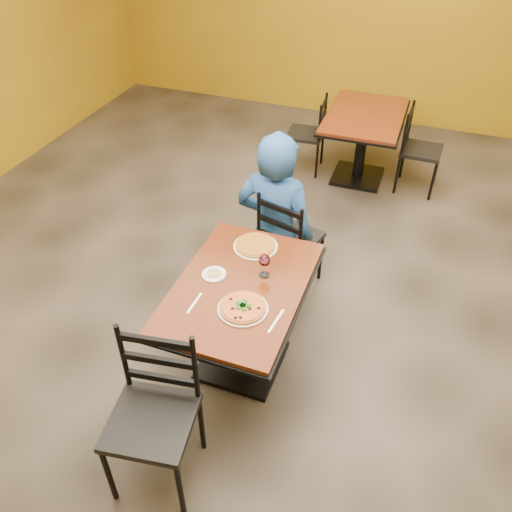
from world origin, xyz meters
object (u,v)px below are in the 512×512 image
at_px(chair_main_near, 151,422).
at_px(pizza_main, 243,307).
at_px(wine_glass, 264,264).
at_px(chair_second_left, 305,134).
at_px(side_plate, 214,274).
at_px(plate_far, 256,247).
at_px(table_main, 241,307).
at_px(chair_main_far, 291,239).
at_px(chair_second_right, 421,151).
at_px(table_second, 363,132).
at_px(plate_main, 243,309).
at_px(pizza_far, 256,245).
at_px(diner, 276,212).

bearing_deg(chair_main_near, pizza_main, 63.21).
bearing_deg(wine_glass, chair_second_left, 99.95).
bearing_deg(chair_main_near, side_plate, 84.17).
xyz_separation_m(plate_far, wine_glass, (0.16, -0.26, 0.08)).
bearing_deg(pizza_main, table_main, 116.18).
bearing_deg(chair_main_far, chair_second_right, -98.19).
relative_size(table_main, plate_far, 3.97).
relative_size(table_second, plate_main, 3.83).
relative_size(table_second, chair_second_left, 1.41).
relative_size(table_second, pizza_far, 4.24).
relative_size(chair_main_near, plate_main, 3.24).
bearing_deg(diner, chair_second_right, -113.39).
distance_m(plate_main, plate_far, 0.62).
xyz_separation_m(diner, wine_glass, (0.19, -0.82, 0.16)).
height_order(table_main, chair_second_right, chair_second_right).
bearing_deg(plate_main, chair_main_far, 91.96).
relative_size(diner, side_plate, 8.49).
xyz_separation_m(chair_second_right, wine_glass, (-0.76, -2.73, 0.40)).
xyz_separation_m(chair_main_far, wine_glass, (0.06, -0.81, 0.38)).
bearing_deg(side_plate, chair_main_far, 74.62).
height_order(table_main, chair_second_left, chair_second_left).
relative_size(chair_second_right, wine_glass, 4.92).
bearing_deg(pizza_main, chair_second_left, 98.57).
relative_size(pizza_far, side_plate, 1.75).
distance_m(table_main, plate_main, 0.30).
xyz_separation_m(chair_second_left, plate_far, (0.32, -2.47, 0.33)).
bearing_deg(chair_main_far, plate_far, 94.46).
distance_m(table_main, side_plate, 0.28).
relative_size(diner, pizza_main, 4.78).
bearing_deg(plate_far, chair_second_right, 69.69).
xyz_separation_m(chair_main_near, chair_second_left, (-0.22, 3.83, -0.08)).
distance_m(chair_second_left, pizza_main, 3.13).
distance_m(chair_second_right, plate_far, 2.66).
bearing_deg(plate_main, pizza_far, 103.05).
distance_m(table_second, diner, 1.94).
xyz_separation_m(plate_main, wine_glass, (0.02, 0.35, 0.08)).
xyz_separation_m(chair_second_left, side_plate, (0.17, -2.84, 0.33)).
bearing_deg(table_second, plate_far, -96.82).
relative_size(chair_main_near, pizza_far, 3.59).
bearing_deg(plate_main, pizza_main, 0.00).
xyz_separation_m(chair_main_far, chair_second_left, (-0.42, 1.92, -0.04)).
xyz_separation_m(pizza_main, pizza_far, (-0.14, 0.61, 0.00)).
height_order(chair_main_near, plate_far, chair_main_near).
relative_size(chair_second_right, pizza_far, 3.16).
xyz_separation_m(table_main, table_second, (0.25, 2.88, -0.00)).
xyz_separation_m(table_main, plate_far, (-0.04, 0.41, 0.20)).
distance_m(chair_main_far, wine_glass, 0.90).
relative_size(pizza_main, side_plate, 1.77).
height_order(chair_main_far, wine_glass, wine_glass).
xyz_separation_m(table_second, chair_main_near, (-0.40, -3.83, -0.05)).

